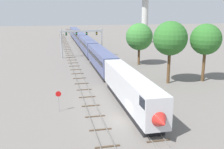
{
  "coord_description": "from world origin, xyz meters",
  "views": [
    {
      "loc": [
        -8.37,
        -29.9,
        13.65
      ],
      "look_at": [
        1.0,
        12.0,
        3.0
      ],
      "focal_mm": 42.58,
      "sensor_mm": 36.0,
      "label": 1
    }
  ],
  "objects": [
    {
      "name": "stop_sign",
      "position": [
        -8.0,
        4.93,
        1.87
      ],
      "size": [
        0.76,
        0.08,
        2.88
      ],
      "color": "gray",
      "rests_on": "ground"
    },
    {
      "name": "track_main",
      "position": [
        2.0,
        60.0,
        0.07
      ],
      "size": [
        2.6,
        200.0,
        0.16
      ],
      "color": "slate",
      "rests_on": "ground"
    },
    {
      "name": "ground_plane",
      "position": [
        0.0,
        0.0,
        0.0
      ],
      "size": [
        400.0,
        400.0,
        0.0
      ],
      "primitive_type": "plane",
      "color": "slate"
    },
    {
      "name": "passenger_train",
      "position": [
        2.0,
        51.17,
        2.61
      ],
      "size": [
        3.04,
        114.75,
        4.8
      ],
      "color": "silver",
      "rests_on": "ground"
    },
    {
      "name": "trackside_tree_right",
      "position": [
        19.66,
        14.86,
        8.06
      ],
      "size": [
        5.83,
        5.83,
        11.02
      ],
      "color": "brown",
      "rests_on": "ground"
    },
    {
      "name": "signal_gantry",
      "position": [
        -0.25,
        45.9,
        5.93
      ],
      "size": [
        12.1,
        0.49,
        8.11
      ],
      "color": "#999BA0",
      "rests_on": "ground"
    },
    {
      "name": "trackside_tree_mid",
      "position": [
        12.45,
        32.46,
        6.96
      ],
      "size": [
        6.62,
        6.62,
        10.3
      ],
      "color": "brown",
      "rests_on": "ground"
    },
    {
      "name": "track_near",
      "position": [
        -3.5,
        40.0,
        0.07
      ],
      "size": [
        2.6,
        160.0,
        0.16
      ],
      "color": "slate",
      "rests_on": "ground"
    },
    {
      "name": "trackside_tree_left",
      "position": [
        12.51,
        14.96,
        8.4
      ],
      "size": [
        6.25,
        6.25,
        11.57
      ],
      "color": "brown",
      "rests_on": "ground"
    }
  ]
}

